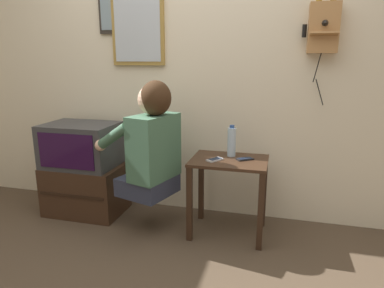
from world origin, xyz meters
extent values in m
plane|color=#4C3D2D|center=(0.00, 0.00, 0.00)|extent=(14.00, 14.00, 0.00)
cube|color=beige|center=(0.00, 1.02, 1.27)|extent=(6.80, 0.05, 2.55)
cube|color=#382316|center=(0.43, 0.64, 0.58)|extent=(0.56, 0.42, 0.02)
cube|color=black|center=(0.17, 0.45, 0.29)|extent=(0.04, 0.04, 0.57)
cube|color=black|center=(0.68, 0.45, 0.29)|extent=(0.04, 0.04, 0.57)
cube|color=black|center=(0.17, 0.82, 0.29)|extent=(0.04, 0.04, 0.57)
cube|color=black|center=(0.68, 0.82, 0.29)|extent=(0.04, 0.04, 0.57)
cube|color=#2D3347|center=(-0.19, 0.54, 0.37)|extent=(0.46, 0.46, 0.14)
cube|color=#426B51|center=(-0.12, 0.52, 0.68)|extent=(0.33, 0.44, 0.48)
sphere|color=#DBAD8E|center=(-0.12, 0.52, 1.03)|extent=(0.22, 0.22, 0.22)
ellipsoid|color=#382314|center=(-0.09, 0.51, 1.05)|extent=(0.28, 0.29, 0.25)
cylinder|color=#426B51|center=(-0.40, 0.43, 0.77)|extent=(0.32, 0.17, 0.24)
cylinder|color=#426B51|center=(-0.30, 0.75, 0.77)|extent=(0.32, 0.17, 0.24)
sphere|color=#DBAD8E|center=(-0.53, 0.47, 0.68)|extent=(0.09, 0.09, 0.09)
sphere|color=#DBAD8E|center=(-0.44, 0.79, 0.68)|extent=(0.09, 0.09, 0.09)
cube|color=#382316|center=(-0.84, 0.70, 0.21)|extent=(0.65, 0.44, 0.42)
cube|color=black|center=(-0.84, 0.47, 0.23)|extent=(0.58, 0.01, 0.02)
cube|color=#38383A|center=(-0.85, 0.70, 0.61)|extent=(0.60, 0.43, 0.37)
cube|color=#280F33|center=(-0.85, 0.48, 0.61)|extent=(0.49, 0.01, 0.29)
cube|color=#AD7A47|center=(1.03, 0.94, 1.53)|extent=(0.21, 0.11, 0.35)
cube|color=#AD7A47|center=(1.03, 0.86, 1.49)|extent=(0.19, 0.07, 0.03)
cone|color=black|center=(1.03, 0.84, 1.56)|extent=(0.04, 0.05, 0.04)
cylinder|color=black|center=(0.91, 0.94, 1.52)|extent=(0.03, 0.03, 0.09)
cylinder|color=black|center=(1.01, 0.92, 1.26)|extent=(0.04, 0.04, 0.22)
cylinder|color=black|center=(1.04, 0.93, 1.08)|extent=(0.07, 0.06, 0.19)
cube|color=#2D2823|center=(-0.62, 0.98, 1.74)|extent=(0.29, 0.02, 0.42)
cube|color=gray|center=(-0.62, 0.97, 1.74)|extent=(0.25, 0.01, 0.37)
cube|color=olive|center=(-0.41, 0.98, 1.58)|extent=(0.46, 0.03, 0.62)
cube|color=#B2BCC6|center=(-0.41, 0.96, 1.58)|extent=(0.40, 0.01, 0.56)
cube|color=silver|center=(0.33, 0.58, 0.60)|extent=(0.12, 0.14, 0.01)
cube|color=black|center=(0.33, 0.58, 0.61)|extent=(0.10, 0.11, 0.00)
cube|color=black|center=(0.54, 0.66, 0.60)|extent=(0.14, 0.12, 0.01)
cube|color=black|center=(0.54, 0.66, 0.61)|extent=(0.11, 0.10, 0.00)
cylinder|color=#ADC6DB|center=(0.43, 0.73, 0.70)|extent=(0.06, 0.06, 0.22)
cylinder|color=#2D4C8C|center=(0.43, 0.73, 0.82)|extent=(0.04, 0.04, 0.02)
camera|label=1|loc=(0.78, -1.79, 1.32)|focal=32.00mm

